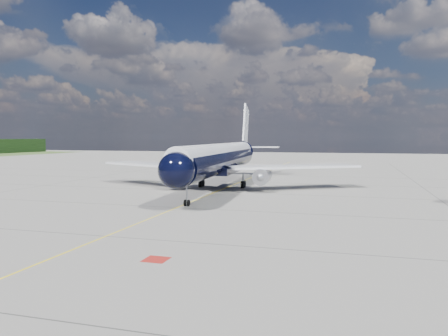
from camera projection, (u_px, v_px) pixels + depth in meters
The scene contains 4 objects.
ground at pixel (226, 188), 68.86m from camera, with size 320.00×320.00×0.00m, color gray.
taxiway_centerline at pixel (216, 192), 64.07m from camera, with size 0.16×160.00×0.01m, color yellow.
red_marking at pixel (156, 259), 28.66m from camera, with size 1.60×1.60×0.01m, color maroon.
main_airliner at pixel (222, 158), 68.99m from camera, with size 42.69×52.09×15.04m.
Camera 1 is at (19.01, -35.77, 8.04)m, focal length 35.00 mm.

